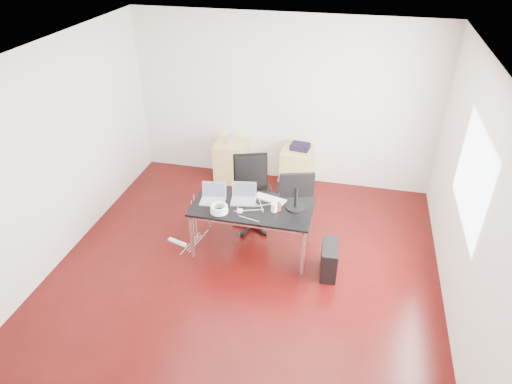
% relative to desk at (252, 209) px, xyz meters
% --- Properties ---
extents(room_shell, '(5.00, 5.00, 5.00)m').
position_rel_desk_xyz_m(room_shell, '(0.05, -0.38, 0.73)').
color(room_shell, '#340605').
rests_on(room_shell, ground).
extents(desk, '(1.60, 0.80, 0.73)m').
position_rel_desk_xyz_m(desk, '(0.00, 0.00, 0.00)').
color(desk, black).
rests_on(desk, ground).
extents(office_chair, '(0.60, 0.62, 1.08)m').
position_rel_desk_xyz_m(office_chair, '(-0.16, 0.60, -0.07)').
color(office_chair, black).
rests_on(office_chair, ground).
extents(filing_cabinet_left, '(0.50, 0.50, 0.70)m').
position_rel_desk_xyz_m(filing_cabinet_left, '(-0.83, 1.84, -0.33)').
color(filing_cabinet_left, tan).
rests_on(filing_cabinet_left, ground).
extents(filing_cabinet_right, '(0.50, 0.50, 0.70)m').
position_rel_desk_xyz_m(filing_cabinet_right, '(0.32, 1.84, -0.33)').
color(filing_cabinet_right, tan).
rests_on(filing_cabinet_right, ground).
extents(pc_tower, '(0.24, 0.47, 0.44)m').
position_rel_desk_xyz_m(pc_tower, '(1.08, -0.25, -0.46)').
color(pc_tower, black).
rests_on(pc_tower, ground).
extents(wastebasket, '(0.32, 0.32, 0.28)m').
position_rel_desk_xyz_m(wastebasket, '(0.17, 1.53, -0.54)').
color(wastebasket, black).
rests_on(wastebasket, ground).
extents(power_strip, '(0.30, 0.14, 0.04)m').
position_rel_desk_xyz_m(power_strip, '(-1.08, -0.12, -0.66)').
color(power_strip, white).
rests_on(power_strip, ground).
extents(laptop_left, '(0.36, 0.29, 0.23)m').
position_rel_desk_xyz_m(laptop_left, '(-0.55, 0.01, 0.11)').
color(laptop_left, silver).
rests_on(laptop_left, desk).
extents(laptop_right, '(0.37, 0.30, 0.23)m').
position_rel_desk_xyz_m(laptop_right, '(-0.15, 0.11, 0.11)').
color(laptop_right, silver).
rests_on(laptop_right, desk).
extents(monitor, '(0.45, 0.26, 0.51)m').
position_rel_desk_xyz_m(monitor, '(0.56, 0.10, 0.34)').
color(monitor, black).
rests_on(monitor, desk).
extents(keyboard, '(0.46, 0.25, 0.02)m').
position_rel_desk_xyz_m(keyboard, '(0.19, 0.21, 0.06)').
color(keyboard, white).
rests_on(keyboard, desk).
extents(cup_white, '(0.09, 0.09, 0.12)m').
position_rel_desk_xyz_m(cup_white, '(0.31, -0.06, 0.11)').
color(cup_white, white).
rests_on(cup_white, desk).
extents(cup_brown, '(0.10, 0.10, 0.10)m').
position_rel_desk_xyz_m(cup_brown, '(0.35, -0.02, 0.10)').
color(cup_brown, '#572E1E').
rests_on(cup_brown, desk).
extents(cable_coil, '(0.24, 0.24, 0.11)m').
position_rel_desk_xyz_m(cable_coil, '(-0.38, -0.25, 0.11)').
color(cable_coil, white).
rests_on(cable_coil, desk).
extents(power_adapter, '(0.08, 0.08, 0.03)m').
position_rel_desk_xyz_m(power_adapter, '(-0.13, -0.17, 0.07)').
color(power_adapter, white).
rests_on(power_adapter, desk).
extents(speaker, '(0.09, 0.08, 0.18)m').
position_rel_desk_xyz_m(speaker, '(-0.83, 1.82, 0.11)').
color(speaker, '#9E9E9E').
rests_on(speaker, filing_cabinet_left).
extents(navy_garment, '(0.33, 0.27, 0.09)m').
position_rel_desk_xyz_m(navy_garment, '(0.36, 1.88, 0.07)').
color(navy_garment, black).
rests_on(navy_garment, filing_cabinet_right).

